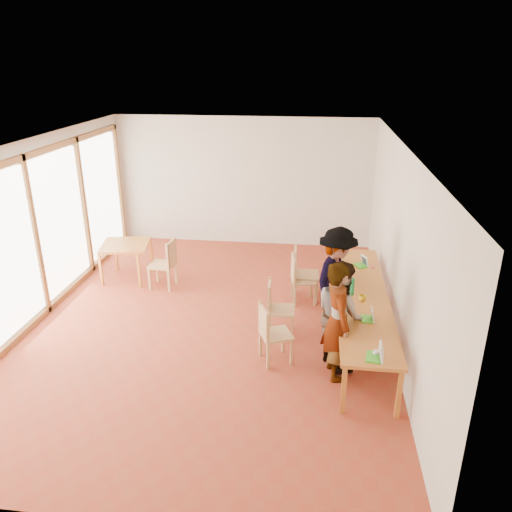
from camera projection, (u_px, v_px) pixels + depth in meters
The scene contains 25 objects.
ground at pixel (210, 322), 8.56m from camera, with size 8.00×8.00×0.00m, color #993D25.
wall_back at pixel (243, 182), 11.68m from camera, with size 6.00×0.10×3.00m, color beige.
wall_front at pixel (108, 397), 4.31m from camera, with size 6.00×0.10×3.00m, color beige.
wall_right at pixel (398, 248), 7.66m from camera, with size 0.10×8.00×3.00m, color beige.
window_wall at pixel (34, 232), 8.34m from camera, with size 0.10×8.00×3.00m, color white.
ceiling at pixel (203, 144), 7.43m from camera, with size 6.00×8.00×0.04m, color white.
communal_table at pixel (362, 297), 7.87m from camera, with size 0.80×4.00×0.75m.
side_table at pixel (125, 248), 10.00m from camera, with size 0.90×0.90×0.75m.
chair_near at pixel (270, 328), 7.26m from camera, with size 0.56×0.56×0.48m.
chair_mid at pixel (275, 303), 7.99m from camera, with size 0.44×0.44×0.49m.
chair_far at pixel (299, 274), 9.05m from camera, with size 0.50×0.50×0.49m.
chair_empty at pixel (300, 268), 9.19m from camera, with size 0.48×0.48×0.53m.
chair_spare at pixel (167, 259), 9.63m from camera, with size 0.49×0.49×0.52m.
person_near at pixel (338, 321), 6.83m from camera, with size 0.63×0.41×1.73m, color gray.
person_mid at pixel (340, 314), 7.15m from camera, with size 0.79×0.61×1.62m, color gray.
person_far at pixel (336, 279), 8.12m from camera, with size 1.13×0.65×1.74m, color gray.
laptop_near at pixel (377, 355), 6.17m from camera, with size 0.25×0.28×0.21m.
laptop_mid at pixel (370, 317), 7.08m from camera, with size 0.19×0.22×0.18m.
laptop_far at pixel (363, 263), 8.90m from camera, with size 0.28×0.29×0.19m.
yellow_mug at pixel (362, 298), 7.64m from camera, with size 0.11×0.11×0.09m, color gold.
green_bottle at pixel (352, 287), 7.79m from camera, with size 0.07×0.07×0.28m, color #147C3F.
clear_glass at pixel (341, 257), 9.20m from camera, with size 0.07×0.07×0.09m, color silver.
condiment_cup at pixel (376, 353), 6.25m from camera, with size 0.08×0.08×0.06m, color white.
pink_phone at pixel (373, 267), 8.86m from camera, with size 0.05×0.10×0.01m, color #B83C58.
black_pouch at pixel (340, 266), 8.82m from camera, with size 0.16×0.26×0.09m, color black.
Camera 1 is at (1.71, -7.37, 4.24)m, focal length 35.00 mm.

